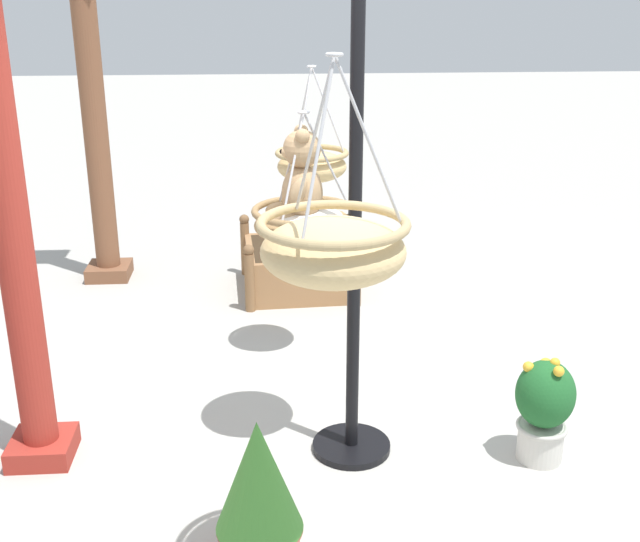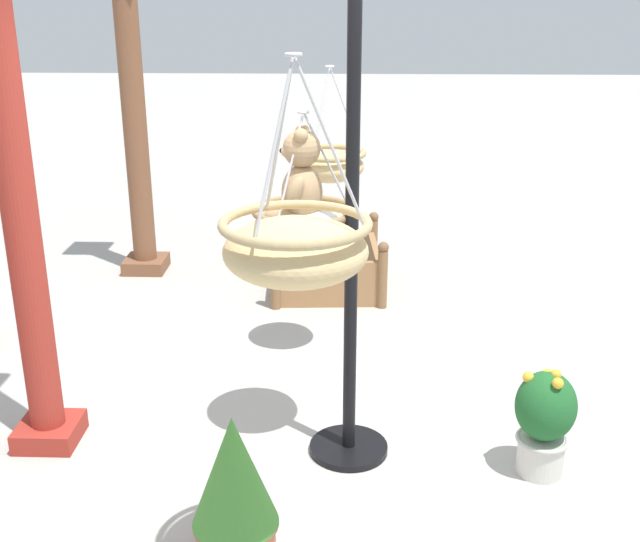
{
  "view_description": "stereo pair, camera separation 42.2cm",
  "coord_description": "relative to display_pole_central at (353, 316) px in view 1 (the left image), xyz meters",
  "views": [
    {
      "loc": [
        -3.97,
        0.34,
        2.47
      ],
      "look_at": [
        -0.01,
        0.06,
        1.02
      ],
      "focal_mm": 43.98,
      "sensor_mm": 36.0,
      "label": 1
    },
    {
      "loc": [
        -3.98,
        -0.08,
        2.47
      ],
      "look_at": [
        -0.01,
        0.06,
        1.02
      ],
      "focal_mm": 43.98,
      "sensor_mm": 36.0,
      "label": 2
    }
  ],
  "objects": [
    {
      "name": "ground_plane",
      "position": [
        0.16,
        0.11,
        -0.82
      ],
      "size": [
        40.0,
        40.0,
        0.0
      ],
      "primitive_type": "plane",
      "color": "#ADAAA3"
    },
    {
      "name": "display_pole_central",
      "position": [
        0.0,
        0.0,
        0.0
      ],
      "size": [
        0.44,
        0.44,
        2.59
      ],
      "color": "black",
      "rests_on": "ground"
    },
    {
      "name": "hanging_basket_with_teddy",
      "position": [
        0.15,
        0.25,
        0.48
      ],
      "size": [
        0.56,
        0.56,
        0.68
      ],
      "color": "#A37F51"
    },
    {
      "name": "teddy_bear",
      "position": [
        0.15,
        0.27,
        0.7
      ],
      "size": [
        0.35,
        0.31,
        0.5
      ],
      "color": "tan"
    },
    {
      "name": "hanging_basket_left_high",
      "position": [
        -1.12,
        0.21,
        0.76
      ],
      "size": [
        0.56,
        0.56,
        0.81
      ],
      "color": "tan"
    },
    {
      "name": "hanging_basket_right_low",
      "position": [
        1.23,
        0.14,
        0.55
      ],
      "size": [
        0.48,
        0.48,
        0.74
      ],
      "color": "tan"
    },
    {
      "name": "greenhouse_pillar_right",
      "position": [
        2.94,
        1.87,
        0.59
      ],
      "size": [
        0.39,
        0.39,
        2.92
      ],
      "color": "brown",
      "rests_on": "ground"
    },
    {
      "name": "greenhouse_pillar_far_back",
      "position": [
        0.05,
        1.72,
        0.62
      ],
      "size": [
        0.36,
        0.36,
        2.98
      ],
      "color": "#9E2D23",
      "rests_on": "ground"
    },
    {
      "name": "wooden_planter_box",
      "position": [
        2.52,
        0.19,
        -0.61
      ],
      "size": [
        1.0,
        1.0,
        0.56
      ],
      "color": "#9E7047",
      "rests_on": "ground"
    },
    {
      "name": "potted_plant_fern_front",
      "position": [
        -0.88,
        0.51,
        -0.46
      ],
      "size": [
        0.4,
        0.4,
        0.73
      ],
      "color": "#AD563D",
      "rests_on": "ground"
    },
    {
      "name": "potted_plant_flowering_red",
      "position": [
        -0.17,
        -1.03,
        -0.5
      ],
      "size": [
        0.32,
        0.32,
        0.62
      ],
      "color": "beige",
      "rests_on": "ground"
    }
  ]
}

